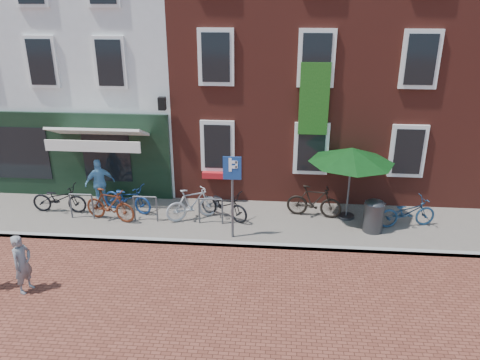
# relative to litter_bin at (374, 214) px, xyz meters

# --- Properties ---
(ground) EXTENTS (80.00, 80.00, 0.00)m
(ground) POSITION_rel_litter_bin_xyz_m (-5.28, -1.15, -0.64)
(ground) COLOR brown
(sidewalk) EXTENTS (24.00, 3.00, 0.10)m
(sidewalk) POSITION_rel_litter_bin_xyz_m (-4.28, 0.35, -0.59)
(sidewalk) COLOR slate
(sidewalk) RESTS_ON ground
(building_stucco) EXTENTS (8.00, 8.00, 9.00)m
(building_stucco) POSITION_rel_litter_bin_xyz_m (-10.28, 5.85, 3.86)
(building_stucco) COLOR silver
(building_stucco) RESTS_ON ground
(building_brick_mid) EXTENTS (6.00, 8.00, 10.00)m
(building_brick_mid) POSITION_rel_litter_bin_xyz_m (-3.28, 5.85, 4.36)
(building_brick_mid) COLOR maroon
(building_brick_mid) RESTS_ON ground
(building_brick_right) EXTENTS (6.00, 8.00, 10.00)m
(building_brick_right) POSITION_rel_litter_bin_xyz_m (2.72, 5.85, 4.36)
(building_brick_right) COLOR maroon
(building_brick_right) RESTS_ON ground
(litter_bin) EXTENTS (0.57, 0.57, 1.05)m
(litter_bin) POSITION_rel_litter_bin_xyz_m (0.00, 0.00, 0.00)
(litter_bin) COLOR #38383A
(litter_bin) RESTS_ON sidewalk
(parking_sign) EXTENTS (0.50, 0.08, 2.43)m
(parking_sign) POSITION_rel_litter_bin_xyz_m (-4.04, -0.74, 1.12)
(parking_sign) COLOR #4C4C4F
(parking_sign) RESTS_ON sidewalk
(parasol) EXTENTS (2.55, 2.55, 2.37)m
(parasol) POSITION_rel_litter_bin_xyz_m (-0.65, 0.83, 1.58)
(parasol) COLOR #4C4C4F
(parasol) RESTS_ON sidewalk
(woman) EXTENTS (0.46, 0.59, 1.45)m
(woman) POSITION_rel_litter_bin_xyz_m (-8.65, -3.60, 0.08)
(woman) COLOR slate
(woman) RESTS_ON ground
(cafe_person) EXTENTS (1.01, 0.81, 1.60)m
(cafe_person) POSITION_rel_litter_bin_xyz_m (-8.53, 1.02, 0.26)
(cafe_person) COLOR #6EB0DE
(cafe_person) RESTS_ON sidewalk
(bicycle_0) EXTENTS (1.75, 0.62, 0.92)m
(bicycle_0) POSITION_rel_litter_bin_xyz_m (-9.68, 0.44, -0.09)
(bicycle_0) COLOR black
(bicycle_0) RESTS_ON sidewalk
(bicycle_1) EXTENTS (1.76, 0.88, 1.02)m
(bicycle_1) POSITION_rel_litter_bin_xyz_m (-7.87, 0.01, -0.04)
(bicycle_1) COLOR #552110
(bicycle_1) RESTS_ON sidewalk
(bicycle_2) EXTENTS (1.85, 1.11, 0.92)m
(bicycle_2) POSITION_rel_litter_bin_xyz_m (-7.55, 0.70, -0.09)
(bicycle_2) COLOR navy
(bicycle_2) RESTS_ON sidewalk
(bicycle_3) EXTENTS (1.72, 1.23, 1.02)m
(bicycle_3) POSITION_rel_litter_bin_xyz_m (-5.38, 0.31, -0.04)
(bicycle_3) COLOR #A4A5A7
(bicycle_3) RESTS_ON sidewalk
(bicycle_4) EXTENTS (1.82, 1.39, 0.92)m
(bicycle_4) POSITION_rel_litter_bin_xyz_m (-4.43, 0.47, -0.09)
(bicycle_4) COLOR black
(bicycle_4) RESTS_ON sidewalk
(bicycle_5) EXTENTS (1.75, 0.74, 1.02)m
(bicycle_5) POSITION_rel_litter_bin_xyz_m (-1.66, 0.82, -0.04)
(bicycle_5) COLOR black
(bicycle_5) RESTS_ON sidewalk
(bicycle_6) EXTENTS (1.84, 0.98, 0.92)m
(bicycle_6) POSITION_rel_litter_bin_xyz_m (1.05, 0.39, -0.09)
(bicycle_6) COLOR navy
(bicycle_6) RESTS_ON sidewalk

